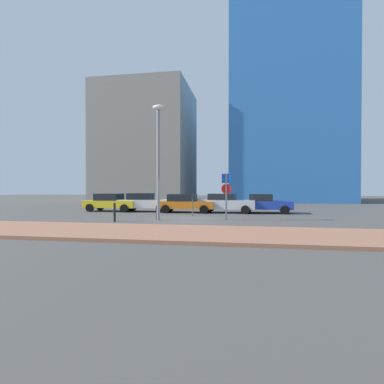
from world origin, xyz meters
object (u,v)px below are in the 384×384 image
object	(u,v)px
parked_car_white	(144,202)
parked_car_yellow	(111,202)
street_lamp	(158,152)
traffic_bollard_near	(157,213)
parking_meter	(193,203)
parked_car_silver	(226,203)
parked_car_blue	(264,203)
traffic_bollard_mid	(115,212)
parking_sign_post	(226,191)
parked_car_orange	(185,203)

from	to	relation	value
parked_car_white	parked_car_yellow	bearing A→B (deg)	-176.81
street_lamp	traffic_bollard_near	size ratio (longest dim) A/B	7.84
parked_car_white	parking_meter	xyz separation A→B (m)	(4.59, -3.18, 0.16)
parked_car_silver	parked_car_blue	bearing A→B (deg)	6.25
parked_car_blue	parked_car_white	bearing A→B (deg)	-178.44
parked_car_white	street_lamp	size ratio (longest dim) A/B	0.63
parked_car_blue	traffic_bollard_mid	xyz separation A→B (m)	(-8.77, -7.65, -0.20)
street_lamp	parked_car_yellow	bearing A→B (deg)	134.01
parked_car_white	street_lamp	xyz separation A→B (m)	(3.04, -6.17, 3.29)
parked_car_silver	parked_car_yellow	bearing A→B (deg)	-179.42
parked_car_blue	parking_sign_post	world-z (taller)	parking_sign_post
parked_car_white	parked_car_silver	world-z (taller)	parked_car_white
parked_car_yellow	parking_meter	distance (m)	7.96
parking_sign_post	parked_car_blue	bearing A→B (deg)	65.81
parked_car_yellow	street_lamp	distance (m)	8.99
traffic_bollard_near	traffic_bollard_mid	bearing A→B (deg)	-148.25
parked_car_yellow	traffic_bollard_mid	size ratio (longest dim) A/B	4.07
parked_car_white	traffic_bollard_mid	distance (m)	7.44
parked_car_silver	street_lamp	distance (m)	7.82
parked_car_yellow	parked_car_silver	size ratio (longest dim) A/B	1.00
parked_car_white	parked_car_silver	xyz separation A→B (m)	(6.66, -0.06, 0.00)
parked_car_blue	traffic_bollard_near	distance (m)	9.19
parked_car_orange	traffic_bollard_near	size ratio (longest dim) A/B	5.00
parked_car_yellow	traffic_bollard_mid	bearing A→B (deg)	-63.69
parked_car_blue	parking_sign_post	xyz separation A→B (m)	(-2.55, -5.67, 1.02)
parked_car_orange	parked_car_blue	world-z (taller)	parked_car_blue
parked_car_white	traffic_bollard_mid	bearing A→B (deg)	-83.72
parked_car_yellow	street_lamp	size ratio (longest dim) A/B	0.64
parking_meter	parked_car_orange	bearing A→B (deg)	110.98
parked_car_white	traffic_bollard_near	size ratio (longest dim) A/B	4.98
parked_car_yellow	parked_car_orange	world-z (taller)	parked_car_yellow
parked_car_blue	traffic_bollard_near	world-z (taller)	parked_car_blue
traffic_bollard_near	traffic_bollard_mid	xyz separation A→B (m)	(-2.12, -1.31, 0.10)
street_lamp	traffic_bollard_near	bearing A→B (deg)	141.14
parking_meter	parked_car_blue	bearing A→B (deg)	34.62
parked_car_blue	parking_meter	size ratio (longest dim) A/B	2.84
parked_car_white	parking_sign_post	xyz separation A→B (m)	(7.03, -5.41, 0.99)
parking_sign_post	parking_meter	world-z (taller)	parking_sign_post
parked_car_orange	traffic_bollard_mid	bearing A→B (deg)	-110.64
parked_car_blue	parking_sign_post	distance (m)	6.30
parking_sign_post	traffic_bollard_mid	distance (m)	6.64
traffic_bollard_near	traffic_bollard_mid	distance (m)	2.50
parking_sign_post	traffic_bollard_near	bearing A→B (deg)	-170.74
parked_car_white	parking_sign_post	bearing A→B (deg)	-37.60
parking_sign_post	street_lamp	xyz separation A→B (m)	(-3.99, -0.75, 2.30)
parked_car_silver	parked_car_blue	distance (m)	2.94
parked_car_silver	traffic_bollard_near	bearing A→B (deg)	-121.74
parked_car_orange	traffic_bollard_near	bearing A→B (deg)	-95.45
street_lamp	traffic_bollard_mid	world-z (taller)	street_lamp
parked_car_orange	traffic_bollard_near	world-z (taller)	parked_car_orange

